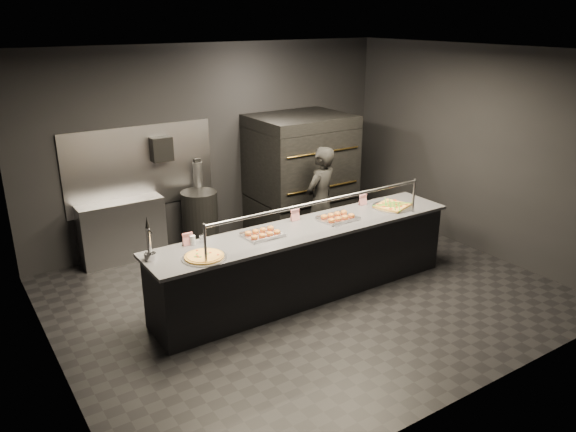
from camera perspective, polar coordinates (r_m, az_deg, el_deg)
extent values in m
plane|color=black|center=(7.28, 1.84, -7.92)|extent=(6.00, 6.00, 0.00)
plane|color=black|center=(6.45, 2.14, 16.37)|extent=(6.00, 6.00, 0.00)
cube|color=black|center=(8.81, -7.50, 7.31)|extent=(6.00, 0.04, 3.00)
cube|color=black|center=(5.00, 18.72, -3.51)|extent=(6.00, 0.04, 3.00)
cube|color=black|center=(5.63, -23.87, -1.57)|extent=(0.04, 5.00, 3.00)
cube|color=black|center=(8.74, 18.39, 6.36)|extent=(0.04, 5.00, 3.00)
cube|color=#99999E|center=(8.40, -14.76, 4.80)|extent=(2.20, 0.02, 1.20)
cube|color=black|center=(7.08, 1.88, -4.77)|extent=(4.00, 0.70, 0.88)
cube|color=#39393E|center=(6.90, 1.92, -1.30)|extent=(4.10, 0.78, 0.04)
cylinder|color=#99999E|center=(5.88, -8.41, -2.85)|extent=(0.03, 0.03, 0.45)
cylinder|color=#99999E|center=(7.54, 12.65, 2.04)|extent=(0.03, 0.03, 0.45)
cylinder|color=#99999E|center=(6.53, 3.48, 1.50)|extent=(3.00, 0.04, 0.04)
cube|color=black|center=(9.22, 1.20, 0.28)|extent=(1.50, 1.15, 0.60)
cube|color=black|center=(9.03, 1.23, 3.87)|extent=(1.50, 1.20, 0.55)
cube|color=black|center=(8.90, 1.25, 7.28)|extent=(1.50, 1.20, 0.55)
cube|color=black|center=(8.82, 1.27, 9.62)|extent=(1.50, 1.20, 0.18)
cylinder|color=gold|center=(8.55, 3.58, 2.90)|extent=(1.30, 0.02, 0.02)
cylinder|color=gold|center=(8.41, 3.66, 6.49)|extent=(1.30, 0.02, 0.02)
cube|color=#99999E|center=(8.40, -16.46, -1.48)|extent=(1.20, 0.35, 0.90)
cube|color=black|center=(8.35, -12.75, 6.65)|extent=(0.30, 0.20, 0.35)
cylinder|color=#B2B2B7|center=(8.68, -9.15, 3.98)|extent=(0.14, 0.14, 0.45)
cube|color=black|center=(8.62, -9.24, 5.58)|extent=(0.10, 0.06, 0.06)
cylinder|color=silver|center=(6.17, -13.83, -4.01)|extent=(0.13, 0.13, 0.07)
cylinder|color=silver|center=(6.11, -13.95, -2.60)|extent=(0.05, 0.05, 0.33)
cylinder|color=silver|center=(5.99, -13.83, -1.54)|extent=(0.02, 0.09, 0.02)
cone|color=black|center=(6.03, -14.13, -0.61)|extent=(0.05, 0.05, 0.13)
cylinder|color=silver|center=(6.11, -8.49, -4.19)|extent=(0.49, 0.49, 0.01)
cylinder|color=#A97D36|center=(6.10, -8.50, -4.08)|extent=(0.43, 0.43, 0.02)
cylinder|color=gold|center=(6.10, -8.50, -3.98)|extent=(0.37, 0.37, 0.01)
cube|color=silver|center=(6.63, -2.59, -1.95)|extent=(0.48, 0.37, 0.02)
ellipsoid|color=#B56426|center=(6.49, -3.43, -2.15)|extent=(0.08, 0.08, 0.05)
ellipsoid|color=#B56426|center=(6.61, -4.07, -1.74)|extent=(0.08, 0.08, 0.05)
ellipsoid|color=#B56426|center=(6.53, -2.65, -1.96)|extent=(0.08, 0.08, 0.05)
ellipsoid|color=#B56426|center=(6.65, -3.31, -1.56)|extent=(0.08, 0.08, 0.05)
ellipsoid|color=#B56426|center=(6.58, -1.88, -1.78)|extent=(0.08, 0.08, 0.05)
ellipsoid|color=#B56426|center=(6.70, -2.55, -1.39)|extent=(0.08, 0.08, 0.05)
ellipsoid|color=#B56426|center=(6.63, -1.13, -1.60)|extent=(0.08, 0.08, 0.05)
ellipsoid|color=#B56426|center=(6.75, -1.80, -1.21)|extent=(0.08, 0.08, 0.05)
cube|color=silver|center=(7.18, 5.08, -0.27)|extent=(0.52, 0.42, 0.02)
ellipsoid|color=#B56426|center=(7.01, 4.45, -0.42)|extent=(0.09, 0.09, 0.06)
ellipsoid|color=#B56426|center=(7.13, 3.70, -0.06)|extent=(0.09, 0.09, 0.06)
ellipsoid|color=#B56426|center=(7.08, 5.13, -0.26)|extent=(0.09, 0.09, 0.06)
ellipsoid|color=#B56426|center=(7.19, 4.38, 0.09)|extent=(0.09, 0.09, 0.06)
ellipsoid|color=#B56426|center=(7.14, 5.80, -0.10)|extent=(0.09, 0.09, 0.06)
ellipsoid|color=#B56426|center=(7.25, 5.04, 0.25)|extent=(0.09, 0.09, 0.06)
ellipsoid|color=#B56426|center=(7.20, 6.46, 0.06)|extent=(0.09, 0.09, 0.06)
ellipsoid|color=#B56426|center=(7.31, 5.69, 0.40)|extent=(0.09, 0.09, 0.06)
cylinder|color=silver|center=(7.73, 10.53, 0.92)|extent=(0.53, 0.53, 0.01)
cube|color=#A97D36|center=(7.72, 10.53, 1.04)|extent=(0.52, 0.50, 0.02)
cube|color=gold|center=(7.72, 10.54, 1.12)|extent=(0.49, 0.47, 0.01)
cube|color=#3C8B24|center=(7.72, 10.54, 1.18)|extent=(0.47, 0.44, 0.01)
cylinder|color=silver|center=(6.45, -9.67, -2.43)|extent=(0.07, 0.07, 0.11)
cylinder|color=silver|center=(6.50, -8.79, -2.33)|extent=(0.05, 0.05, 0.09)
cube|color=white|center=(6.44, -10.16, -2.30)|extent=(0.12, 0.04, 0.15)
cube|color=white|center=(7.09, 0.73, 0.12)|extent=(0.12, 0.04, 0.15)
cube|color=white|center=(7.74, 7.62, 1.66)|extent=(0.12, 0.04, 0.15)
cylinder|color=black|center=(8.57, -8.90, -0.44)|extent=(0.54, 0.54, 0.90)
imported|color=black|center=(8.23, 3.32, 1.55)|extent=(0.68, 0.56, 1.62)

